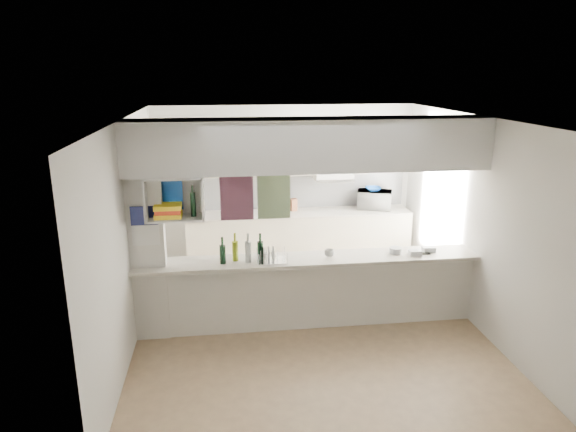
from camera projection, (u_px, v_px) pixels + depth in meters
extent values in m
plane|color=#8D6F52|center=(308.00, 326.00, 6.50)|extent=(4.80, 4.80, 0.00)
plane|color=white|center=(311.00, 118.00, 5.79)|extent=(4.80, 4.80, 0.00)
plane|color=silver|center=(285.00, 185.00, 8.44)|extent=(4.20, 0.00, 4.20)
plane|color=silver|center=(129.00, 235.00, 5.88)|extent=(0.00, 4.80, 4.80)
plane|color=silver|center=(475.00, 222.00, 6.41)|extent=(0.00, 4.80, 4.80)
cube|color=silver|center=(308.00, 294.00, 6.38)|extent=(4.20, 0.15, 0.88)
cube|color=#BCB5A5|center=(309.00, 259.00, 6.26)|extent=(4.20, 0.50, 0.04)
cube|color=white|center=(310.00, 145.00, 5.87)|extent=(4.20, 0.50, 0.60)
cube|color=silver|center=(147.00, 234.00, 5.91)|extent=(0.40, 0.18, 2.60)
cube|color=#191E4C|center=(144.00, 216.00, 5.75)|extent=(0.30, 0.01, 0.22)
cube|color=white|center=(146.00, 235.00, 5.81)|extent=(0.30, 0.01, 0.24)
cube|color=#331628|center=(237.00, 195.00, 6.15)|extent=(0.40, 0.02, 0.62)
cube|color=#1B627D|center=(274.00, 194.00, 6.20)|extent=(0.40, 0.02, 0.62)
cube|color=white|center=(176.00, 218.00, 5.80)|extent=(0.65, 0.35, 0.02)
cube|color=white|center=(173.00, 177.00, 5.67)|extent=(0.65, 0.35, 0.02)
cube|color=white|center=(176.00, 194.00, 5.89)|extent=(0.65, 0.02, 0.50)
cube|color=white|center=(146.00, 198.00, 5.70)|extent=(0.02, 0.35, 0.50)
cube|color=white|center=(203.00, 197.00, 5.77)|extent=(0.02, 0.35, 0.50)
cube|color=yellow|center=(169.00, 215.00, 5.78)|extent=(0.30, 0.24, 0.05)
cube|color=red|center=(168.00, 211.00, 5.77)|extent=(0.28, 0.22, 0.05)
cube|color=yellow|center=(168.00, 206.00, 5.75)|extent=(0.30, 0.24, 0.05)
cube|color=#0D3E94|center=(171.00, 195.00, 5.85)|extent=(0.26, 0.02, 0.34)
cylinder|color=black|center=(193.00, 204.00, 5.78)|extent=(0.06, 0.06, 0.28)
cube|color=beige|center=(299.00, 239.00, 8.41)|extent=(3.60, 0.60, 0.90)
cube|color=#BCB5A5|center=(299.00, 213.00, 8.28)|extent=(3.60, 0.63, 0.03)
cube|color=silver|center=(297.00, 190.00, 8.47)|extent=(3.60, 0.03, 0.60)
cube|color=beige|center=(286.00, 152.00, 8.11)|extent=(2.62, 0.34, 0.72)
cube|color=white|center=(333.00, 176.00, 8.25)|extent=(0.60, 0.46, 0.12)
cube|color=silver|center=(336.00, 181.00, 8.04)|extent=(0.60, 0.02, 0.05)
imported|color=white|center=(375.00, 200.00, 8.44)|extent=(0.64, 0.53, 0.30)
imported|color=#0D3E94|center=(373.00, 189.00, 8.38)|extent=(0.26, 0.26, 0.06)
cube|color=silver|center=(272.00, 261.00, 6.14)|extent=(0.36, 0.27, 0.01)
cylinder|color=white|center=(264.00, 253.00, 6.10)|extent=(0.02, 0.18, 0.18)
cylinder|color=white|center=(269.00, 253.00, 6.11)|extent=(0.02, 0.18, 0.18)
cylinder|color=white|center=(273.00, 253.00, 6.11)|extent=(0.02, 0.18, 0.18)
imported|color=white|center=(329.00, 253.00, 6.23)|extent=(0.12, 0.12, 0.09)
cylinder|color=black|center=(223.00, 255.00, 6.03)|extent=(0.07, 0.07, 0.23)
cylinder|color=black|center=(222.00, 241.00, 5.99)|extent=(0.03, 0.03, 0.10)
cylinder|color=olive|center=(235.00, 251.00, 6.13)|extent=(0.07, 0.07, 0.24)
cylinder|color=olive|center=(235.00, 237.00, 6.08)|extent=(0.03, 0.03, 0.10)
cylinder|color=silver|center=(248.00, 252.00, 6.07)|extent=(0.07, 0.07, 0.26)
cylinder|color=silver|center=(248.00, 238.00, 6.02)|extent=(0.03, 0.03, 0.10)
cylinder|color=black|center=(260.00, 251.00, 6.17)|extent=(0.07, 0.07, 0.23)
cylinder|color=black|center=(260.00, 238.00, 6.12)|extent=(0.03, 0.03, 0.10)
cylinder|color=silver|center=(395.00, 250.00, 6.40)|extent=(0.15, 0.15, 0.08)
cube|color=silver|center=(415.00, 253.00, 6.33)|extent=(0.15, 0.11, 0.07)
cube|color=silver|center=(429.00, 249.00, 6.45)|extent=(0.15, 0.11, 0.07)
cube|color=black|center=(424.00, 253.00, 6.38)|extent=(0.14, 0.07, 0.01)
cylinder|color=black|center=(270.00, 208.00, 8.25)|extent=(0.10, 0.10, 0.14)
cube|color=brown|center=(294.00, 205.00, 8.32)|extent=(0.12, 0.11, 0.20)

